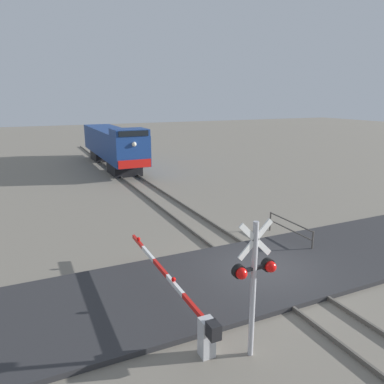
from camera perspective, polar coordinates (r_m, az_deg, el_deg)
The scene contains 8 objects.
ground_plane at distance 14.62m, azimuth 10.96°, elevation -11.99°, with size 160.00×160.00×0.00m, color gray.
rail_track_left at distance 14.21m, azimuth 8.57°, elevation -12.36°, with size 0.08×80.00×0.15m, color #59544C.
rail_track_right at distance 14.99m, azimuth 13.24°, elevation -11.12°, with size 0.08×80.00×0.15m, color #59544C.
road_surface at distance 14.58m, azimuth 10.97°, elevation -11.70°, with size 36.00×5.14×0.16m, color #2D2D30.
locomotive at distance 35.71m, azimuth -12.11°, elevation 7.16°, with size 2.75×14.79×4.00m.
crossing_signal at distance 9.33m, azimuth 9.58°, elevation -12.71°, with size 1.18×0.33×3.65m.
crossing_gate at distance 10.82m, azimuth -0.57°, elevation -17.42°, with size 0.36×7.06×1.16m.
guard_railing at distance 17.61m, azimuth 14.89°, elevation -5.32°, with size 0.08×3.03×0.95m.
Camera 1 is at (-7.87, -10.48, 6.47)m, focal length 34.55 mm.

